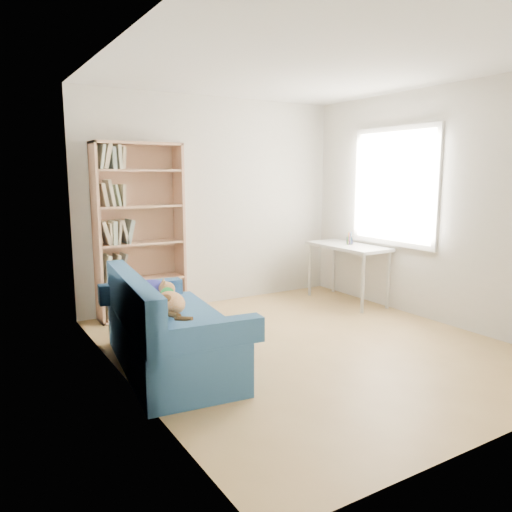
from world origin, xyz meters
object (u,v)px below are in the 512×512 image
(desk, at_px, (348,251))
(pen_cup, at_px, (350,240))
(bookshelf, at_px, (140,238))
(sofa, at_px, (166,331))

(desk, xyz_separation_m, pen_cup, (0.05, 0.03, 0.14))
(desk, relative_size, pen_cup, 6.74)
(bookshelf, bearing_deg, desk, -16.12)
(bookshelf, bearing_deg, sofa, -101.56)
(sofa, bearing_deg, bookshelf, 85.07)
(sofa, xyz_separation_m, bookshelf, (0.33, 1.63, 0.60))
(sofa, distance_m, desk, 3.00)
(bookshelf, xyz_separation_m, pen_cup, (2.56, -0.69, -0.11))
(sofa, height_order, pen_cup, pen_cup)
(bookshelf, height_order, pen_cup, bookshelf)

